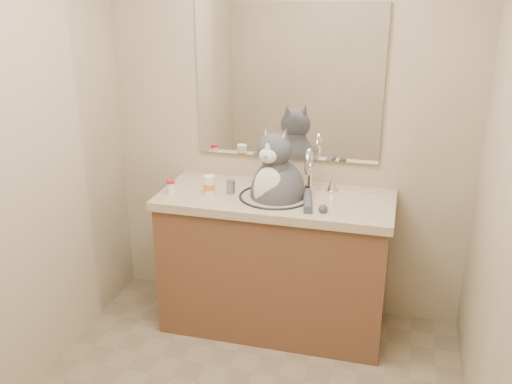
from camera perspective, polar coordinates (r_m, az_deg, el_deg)
room at (r=2.27m, az=-3.35°, el=-0.49°), size 2.22×2.52×2.42m
vanity at (r=3.43m, az=1.93°, el=-6.72°), size 1.34×0.59×1.12m
mirror at (r=3.36m, az=3.19°, el=10.88°), size 1.10×0.02×0.90m
shower_curtain at (r=2.89m, az=-22.85°, el=-0.99°), size 0.02×1.30×1.93m
cat at (r=3.24m, az=2.11°, el=0.28°), size 0.43×0.44×0.63m
pill_bottle_redcap at (r=3.31m, az=-8.49°, el=0.53°), size 0.05×0.05×0.08m
pill_bottle_orange at (r=3.27m, az=-4.70°, el=0.66°), size 0.07×0.07×0.11m
grey_canister at (r=3.28m, az=-2.54°, el=0.51°), size 0.05×0.05×0.08m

